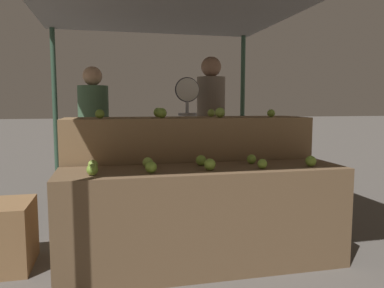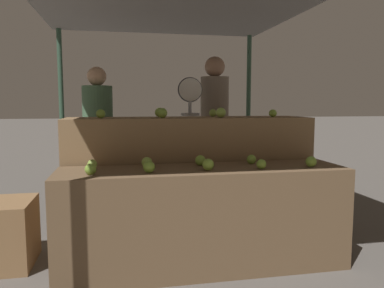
# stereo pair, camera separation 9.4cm
# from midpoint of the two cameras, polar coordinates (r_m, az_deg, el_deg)

# --- Properties ---
(ground_plane) EXTENTS (60.00, 60.00, 0.00)m
(ground_plane) POSITION_cam_midpoint_polar(r_m,az_deg,el_deg) (3.03, 2.68, -18.10)
(ground_plane) COLOR #59544F
(market_canopy) EXTENTS (3.05, 4.05, 2.34)m
(market_canopy) POSITION_cam_midpoint_polar(r_m,az_deg,el_deg) (3.91, -1.06, 20.71)
(market_canopy) COLOR #33513D
(market_canopy) RESTS_ON ground_plane
(display_counter_front) EXTENTS (2.15, 0.55, 0.76)m
(display_counter_front) POSITION_cam_midpoint_polar(r_m,az_deg,el_deg) (2.89, 2.71, -11.18)
(display_counter_front) COLOR brown
(display_counter_front) RESTS_ON ground_plane
(display_counter_back) EXTENTS (2.15, 0.55, 1.12)m
(display_counter_back) POSITION_cam_midpoint_polar(r_m,az_deg,el_deg) (3.41, 0.31, -5.37)
(display_counter_back) COLOR olive
(display_counter_back) RESTS_ON ground_plane
(apple_front_0) EXTENTS (0.08, 0.08, 0.08)m
(apple_front_0) POSITION_cam_midpoint_polar(r_m,az_deg,el_deg) (2.60, -14.22, -3.76)
(apple_front_0) COLOR #7AA338
(apple_front_0) RESTS_ON display_counter_front
(apple_front_1) EXTENTS (0.08, 0.08, 0.08)m
(apple_front_1) POSITION_cam_midpoint_polar(r_m,az_deg,el_deg) (2.62, -5.55, -3.49)
(apple_front_1) COLOR #7AA338
(apple_front_1) RESTS_ON display_counter_front
(apple_front_2) EXTENTS (0.09, 0.09, 0.09)m
(apple_front_2) POSITION_cam_midpoint_polar(r_m,az_deg,el_deg) (2.70, 3.47, -3.14)
(apple_front_2) COLOR #84AD3D
(apple_front_2) RESTS_ON display_counter_front
(apple_front_3) EXTENTS (0.07, 0.07, 0.07)m
(apple_front_3) POSITION_cam_midpoint_polar(r_m,az_deg,el_deg) (2.81, 11.47, -3.02)
(apple_front_3) COLOR #7AA338
(apple_front_3) RESTS_ON display_counter_front
(apple_front_4) EXTENTS (0.08, 0.08, 0.08)m
(apple_front_4) POSITION_cam_midpoint_polar(r_m,az_deg,el_deg) (2.99, 18.55, -2.57)
(apple_front_4) COLOR #7AA338
(apple_front_4) RESTS_ON display_counter_front
(apple_front_5) EXTENTS (0.07, 0.07, 0.07)m
(apple_front_5) POSITION_cam_midpoint_polar(r_m,az_deg,el_deg) (2.83, -14.03, -3.02)
(apple_front_5) COLOR #8EB247
(apple_front_5) RESTS_ON display_counter_front
(apple_front_6) EXTENTS (0.08, 0.08, 0.08)m
(apple_front_6) POSITION_cam_midpoint_polar(r_m,az_deg,el_deg) (2.82, -5.94, -2.80)
(apple_front_6) COLOR #8EB247
(apple_front_6) RESTS_ON display_counter_front
(apple_front_7) EXTENTS (0.08, 0.08, 0.08)m
(apple_front_7) POSITION_cam_midpoint_polar(r_m,az_deg,el_deg) (2.90, 2.17, -2.51)
(apple_front_7) COLOR #7AA338
(apple_front_7) RESTS_ON display_counter_front
(apple_front_8) EXTENTS (0.08, 0.08, 0.08)m
(apple_front_8) POSITION_cam_midpoint_polar(r_m,az_deg,el_deg) (3.02, 9.92, -2.32)
(apple_front_8) COLOR #7AA338
(apple_front_8) RESTS_ON display_counter_front
(apple_back_0) EXTENTS (0.08, 0.08, 0.08)m
(apple_back_0) POSITION_cam_midpoint_polar(r_m,az_deg,el_deg) (3.18, -12.92, 4.50)
(apple_back_0) COLOR #7AA338
(apple_back_0) RESTS_ON display_counter_back
(apple_back_1) EXTENTS (0.09, 0.09, 0.09)m
(apple_back_1) POSITION_cam_midpoint_polar(r_m,az_deg,el_deg) (3.20, -3.71, 4.74)
(apple_back_1) COLOR #84AD3D
(apple_back_1) RESTS_ON display_counter_back
(apple_back_2) EXTENTS (0.09, 0.09, 0.09)m
(apple_back_2) POSITION_cam_midpoint_polar(r_m,az_deg,el_deg) (3.29, 5.24, 4.78)
(apple_back_2) COLOR #8EB247
(apple_back_2) RESTS_ON display_counter_back
(apple_back_3) EXTENTS (0.07, 0.07, 0.07)m
(apple_back_3) POSITION_cam_midpoint_polar(r_m,az_deg,el_deg) (3.48, 12.97, 4.59)
(apple_back_3) COLOR #84AD3D
(apple_back_3) RESTS_ON display_counter_back
(apple_back_4) EXTENTS (0.07, 0.07, 0.07)m
(apple_back_4) POSITION_cam_midpoint_polar(r_m,az_deg,el_deg) (3.39, -12.89, 4.55)
(apple_back_4) COLOR #7AA338
(apple_back_4) RESTS_ON display_counter_back
(apple_back_5) EXTENTS (0.09, 0.09, 0.09)m
(apple_back_5) POSITION_cam_midpoint_polar(r_m,az_deg,el_deg) (3.42, -4.19, 4.82)
(apple_back_5) COLOR #84AD3D
(apple_back_5) RESTS_ON display_counter_back
(apple_back_6) EXTENTS (0.07, 0.07, 0.07)m
(apple_back_6) POSITION_cam_midpoint_polar(r_m,az_deg,el_deg) (3.51, 3.95, 4.75)
(apple_back_6) COLOR #8EB247
(apple_back_6) RESTS_ON display_counter_back
(produce_scale) EXTENTS (0.26, 0.20, 1.52)m
(produce_scale) POSITION_cam_midpoint_polar(r_m,az_deg,el_deg) (4.01, 0.38, 4.11)
(produce_scale) COLOR #99999E
(produce_scale) RESTS_ON ground_plane
(person_vendor_at_scale) EXTENTS (0.45, 0.45, 1.79)m
(person_vendor_at_scale) POSITION_cam_midpoint_polar(r_m,az_deg,el_deg) (4.42, 4.05, 3.63)
(person_vendor_at_scale) COLOR #2D2D38
(person_vendor_at_scale) RESTS_ON ground_plane
(person_customer_left) EXTENTS (0.40, 0.40, 1.67)m
(person_customer_left) POSITION_cam_midpoint_polar(r_m,az_deg,el_deg) (4.50, -13.54, 2.44)
(person_customer_left) COLOR #2D2D38
(person_customer_left) RESTS_ON ground_plane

